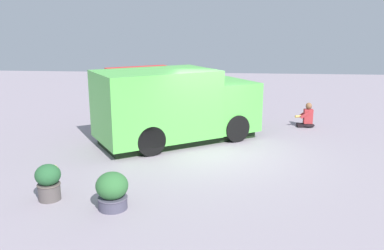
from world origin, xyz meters
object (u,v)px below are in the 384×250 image
planter_flowering_near (48,181)px  person_customer (307,118)px  food_truck (174,107)px  planter_flowering_far (112,190)px

planter_flowering_near → person_customer: bearing=46.4°
food_truck → person_customer: bearing=26.2°
person_customer → planter_flowering_far: (-5.20, -7.30, 0.04)m
planter_flowering_near → planter_flowering_far: planter_flowering_near is taller
person_customer → food_truck: bearing=-153.8°
planter_flowering_near → planter_flowering_far: (1.48, -0.30, -0.03)m
person_customer → planter_flowering_far: person_customer is taller
food_truck → planter_flowering_far: bearing=-96.8°
planter_flowering_near → planter_flowering_far: bearing=-11.4°
planter_flowering_far → person_customer: bearing=54.6°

